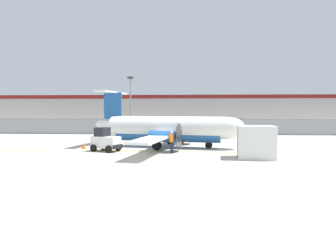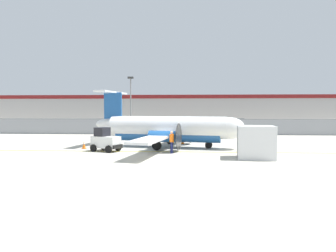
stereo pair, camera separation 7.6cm
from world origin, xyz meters
TOP-DOWN VIEW (x-y plane):
  - ground_plane at (0.00, 2.00)m, footprint 140.00×140.00m
  - perimeter_fence at (0.00, 18.00)m, footprint 98.00×0.10m
  - parking_lot_strip at (0.00, 29.50)m, footprint 98.00×17.00m
  - background_building at (0.00, 47.99)m, footprint 91.00×8.10m
  - commuter_airplane at (0.89, 4.85)m, footprint 13.45×16.01m
  - baggage_tug at (-4.08, 2.07)m, footprint 2.58×2.11m
  - ground_crew_worker at (1.22, 1.23)m, footprint 0.39×0.55m
  - cargo_container at (6.99, -0.78)m, footprint 2.62×2.27m
  - traffic_cone_near_left at (-5.74, 5.19)m, footprint 0.36×0.36m
  - traffic_cone_near_right at (1.97, 7.42)m, footprint 0.36×0.36m
  - traffic_cone_far_left at (-6.30, 3.49)m, footprint 0.36×0.36m
  - parked_car_0 at (-14.77, 29.43)m, footprint 4.24×2.08m
  - parked_car_1 at (-10.59, 28.79)m, footprint 4.25×2.10m
  - parked_car_2 at (-5.90, 35.95)m, footprint 4.36×2.35m
  - parked_car_3 at (-1.43, 35.50)m, footprint 4.31×2.24m
  - parked_car_4 at (2.80, 23.42)m, footprint 4.20×2.00m
  - parked_car_5 at (6.98, 32.43)m, footprint 4.23×2.07m
  - parked_car_6 at (11.43, 32.89)m, footprint 4.27×2.15m
  - parked_car_7 at (14.31, 23.62)m, footprint 4.31×2.24m
  - apron_light_pole at (-4.44, 15.05)m, footprint 0.70×0.30m

SIDE VIEW (x-z plane):
  - ground_plane at x=0.00m, z-range 0.00..0.01m
  - parking_lot_strip at x=0.00m, z-range 0.00..0.12m
  - traffic_cone_near_left at x=-5.74m, z-range -0.01..0.63m
  - traffic_cone_near_right at x=1.97m, z-range -0.01..0.63m
  - traffic_cone_far_left at x=-6.30m, z-range -0.01..0.63m
  - baggage_tug at x=-4.08m, z-range -0.08..1.80m
  - parked_car_0 at x=-14.77m, z-range 0.10..1.68m
  - parked_car_1 at x=-10.59m, z-range 0.10..1.68m
  - parked_car_2 at x=-5.90m, z-range 0.10..1.68m
  - parked_car_3 at x=-1.43m, z-range 0.10..1.68m
  - parked_car_4 at x=2.80m, z-range 0.10..1.68m
  - parked_car_5 at x=6.98m, z-range 0.10..1.68m
  - parked_car_6 at x=11.43m, z-range 0.10..1.68m
  - parked_car_7 at x=14.31m, z-range 0.10..1.68m
  - ground_crew_worker at x=1.22m, z-range 0.10..1.80m
  - cargo_container at x=6.99m, z-range 0.00..2.20m
  - perimeter_fence at x=0.00m, z-range 0.07..2.17m
  - commuter_airplane at x=0.89m, z-range -0.86..4.06m
  - background_building at x=0.00m, z-range 0.01..6.51m
  - apron_light_pole at x=-4.44m, z-range 0.67..7.94m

